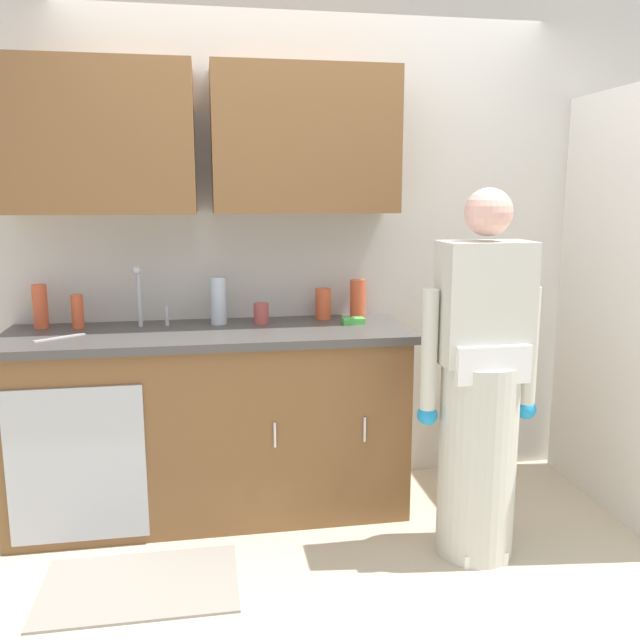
{
  "coord_description": "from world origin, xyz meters",
  "views": [
    {
      "loc": [
        -0.56,
        -2.54,
        1.6
      ],
      "look_at": [
        -0.02,
        0.55,
        1.0
      ],
      "focal_mm": 37.56,
      "sensor_mm": 36.0,
      "label": 1
    }
  ],
  "objects_px": {
    "bottle_soap": "(323,304)",
    "knife_on_counter": "(60,338)",
    "bottle_water_tall": "(358,299)",
    "bottle_water_short": "(40,306)",
    "sponge": "(353,321)",
    "person_at_sink": "(480,404)",
    "bottle_dish_liquid": "(78,311)",
    "cup_by_sink": "(261,314)",
    "sink": "(147,335)",
    "bottle_cleaner_spray": "(218,301)"
  },
  "relations": [
    {
      "from": "person_at_sink",
      "to": "cup_by_sink",
      "type": "height_order",
      "value": "person_at_sink"
    },
    {
      "from": "sink",
      "to": "cup_by_sink",
      "type": "height_order",
      "value": "sink"
    },
    {
      "from": "bottle_water_tall",
      "to": "bottle_dish_liquid",
      "type": "bearing_deg",
      "value": -178.37
    },
    {
      "from": "cup_by_sink",
      "to": "knife_on_counter",
      "type": "xyz_separation_m",
      "value": [
        -0.94,
        -0.18,
        -0.05
      ]
    },
    {
      "from": "bottle_dish_liquid",
      "to": "person_at_sink",
      "type": "bearing_deg",
      "value": -23.26
    },
    {
      "from": "bottle_soap",
      "to": "bottle_dish_liquid",
      "type": "distance_m",
      "value": 1.24
    },
    {
      "from": "bottle_water_short",
      "to": "sponge",
      "type": "distance_m",
      "value": 1.55
    },
    {
      "from": "bottle_water_tall",
      "to": "sponge",
      "type": "relative_size",
      "value": 1.86
    },
    {
      "from": "sink",
      "to": "person_at_sink",
      "type": "relative_size",
      "value": 0.31
    },
    {
      "from": "sponge",
      "to": "person_at_sink",
      "type": "bearing_deg",
      "value": -56.95
    },
    {
      "from": "person_at_sink",
      "to": "bottle_dish_liquid",
      "type": "relative_size",
      "value": 9.69
    },
    {
      "from": "bottle_dish_liquid",
      "to": "knife_on_counter",
      "type": "bearing_deg",
      "value": -100.44
    },
    {
      "from": "bottle_water_tall",
      "to": "cup_by_sink",
      "type": "height_order",
      "value": "bottle_water_tall"
    },
    {
      "from": "person_at_sink",
      "to": "bottle_water_tall",
      "type": "height_order",
      "value": "person_at_sink"
    },
    {
      "from": "sink",
      "to": "bottle_water_tall",
      "type": "height_order",
      "value": "sink"
    },
    {
      "from": "bottle_water_short",
      "to": "knife_on_counter",
      "type": "bearing_deg",
      "value": -62.71
    },
    {
      "from": "sink",
      "to": "bottle_soap",
      "type": "bearing_deg",
      "value": 11.49
    },
    {
      "from": "bottle_dish_liquid",
      "to": "cup_by_sink",
      "type": "relative_size",
      "value": 1.54
    },
    {
      "from": "bottle_water_short",
      "to": "knife_on_counter",
      "type": "distance_m",
      "value": 0.31
    },
    {
      "from": "cup_by_sink",
      "to": "knife_on_counter",
      "type": "height_order",
      "value": "cup_by_sink"
    },
    {
      "from": "bottle_water_short",
      "to": "cup_by_sink",
      "type": "height_order",
      "value": "bottle_water_short"
    },
    {
      "from": "bottle_soap",
      "to": "cup_by_sink",
      "type": "relative_size",
      "value": 1.5
    },
    {
      "from": "bottle_cleaner_spray",
      "to": "knife_on_counter",
      "type": "bearing_deg",
      "value": -163.2
    },
    {
      "from": "sink",
      "to": "person_at_sink",
      "type": "bearing_deg",
      "value": -23.16
    },
    {
      "from": "bottle_cleaner_spray",
      "to": "cup_by_sink",
      "type": "xyz_separation_m",
      "value": [
        0.21,
        -0.04,
        -0.07
      ]
    },
    {
      "from": "person_at_sink",
      "to": "bottle_water_short",
      "type": "distance_m",
      "value": 2.15
    },
    {
      "from": "cup_by_sink",
      "to": "sink",
      "type": "bearing_deg",
      "value": -170.4
    },
    {
      "from": "sink",
      "to": "bottle_water_tall",
      "type": "distance_m",
      "value": 1.11
    },
    {
      "from": "person_at_sink",
      "to": "sponge",
      "type": "height_order",
      "value": "person_at_sink"
    },
    {
      "from": "person_at_sink",
      "to": "cup_by_sink",
      "type": "relative_size",
      "value": 14.9
    },
    {
      "from": "bottle_soap",
      "to": "person_at_sink",
      "type": "bearing_deg",
      "value": -55.51
    },
    {
      "from": "bottle_soap",
      "to": "knife_on_counter",
      "type": "height_order",
      "value": "bottle_soap"
    },
    {
      "from": "sink",
      "to": "sponge",
      "type": "xyz_separation_m",
      "value": [
        1.03,
        0.03,
        0.03
      ]
    },
    {
      "from": "sink",
      "to": "knife_on_counter",
      "type": "distance_m",
      "value": 0.39
    },
    {
      "from": "knife_on_counter",
      "to": "sponge",
      "type": "bearing_deg",
      "value": 148.57
    },
    {
      "from": "person_at_sink",
      "to": "knife_on_counter",
      "type": "distance_m",
      "value": 1.92
    },
    {
      "from": "knife_on_counter",
      "to": "bottle_dish_liquid",
      "type": "bearing_deg",
      "value": -136.49
    },
    {
      "from": "bottle_soap",
      "to": "bottle_cleaner_spray",
      "type": "bearing_deg",
      "value": -175.05
    },
    {
      "from": "bottle_soap",
      "to": "bottle_water_tall",
      "type": "bearing_deg",
      "value": 1.93
    },
    {
      "from": "bottle_soap",
      "to": "bottle_cleaner_spray",
      "type": "xyz_separation_m",
      "value": [
        -0.55,
        -0.05,
        0.04
      ]
    },
    {
      "from": "bottle_dish_liquid",
      "to": "knife_on_counter",
      "type": "xyz_separation_m",
      "value": [
        -0.04,
        -0.23,
        -0.08
      ]
    },
    {
      "from": "bottle_soap",
      "to": "sponge",
      "type": "relative_size",
      "value": 1.48
    },
    {
      "from": "bottle_dish_liquid",
      "to": "sponge",
      "type": "relative_size",
      "value": 1.52
    },
    {
      "from": "bottle_water_tall",
      "to": "bottle_cleaner_spray",
      "type": "relative_size",
      "value": 0.85
    },
    {
      "from": "knife_on_counter",
      "to": "sink",
      "type": "bearing_deg",
      "value": 156.62
    },
    {
      "from": "person_at_sink",
      "to": "sponge",
      "type": "xyz_separation_m",
      "value": [
        -0.42,
        0.65,
        0.26
      ]
    },
    {
      "from": "knife_on_counter",
      "to": "bottle_water_short",
      "type": "bearing_deg",
      "value": -98.75
    },
    {
      "from": "person_at_sink",
      "to": "sponge",
      "type": "distance_m",
      "value": 0.82
    },
    {
      "from": "bottle_cleaner_spray",
      "to": "bottle_dish_liquid",
      "type": "xyz_separation_m",
      "value": [
        -0.69,
        0.01,
        -0.04
      ]
    },
    {
      "from": "cup_by_sink",
      "to": "sponge",
      "type": "height_order",
      "value": "cup_by_sink"
    }
  ]
}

